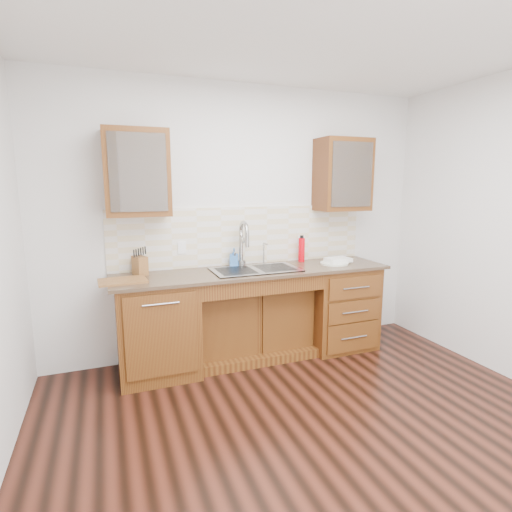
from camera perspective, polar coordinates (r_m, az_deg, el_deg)
name	(u,v)px	position (r m, az deg, el deg)	size (l,w,h in m)	color
ground	(328,448)	(3.08, 10.31, -25.33)	(4.00, 3.50, 0.10)	#411A10
ceiling	(345,0)	(2.71, 12.55, 32.15)	(4.00, 3.50, 0.10)	white
wall_back	(242,221)	(4.16, -1.97, 4.99)	(4.00, 0.10, 2.70)	silver
base_cabinet_left	(157,328)	(3.81, -13.92, -9.89)	(0.70, 0.62, 0.88)	#593014
base_cabinet_center	(251,321)	(4.13, -0.65, -9.31)	(1.20, 0.44, 0.70)	#593014
base_cabinet_right	(337,305)	(4.42, 11.48, -6.93)	(0.70, 0.62, 0.88)	#593014
countertop	(255,271)	(3.88, -0.13, -2.19)	(2.70, 0.65, 0.03)	#84705B
backsplash	(244,236)	(4.12, -1.68, 2.91)	(2.70, 0.02, 0.59)	beige
sink	(256,279)	(3.88, -0.05, -3.25)	(0.84, 0.46, 0.19)	#9E9EA5
faucet	(241,247)	(4.02, -2.15, 1.35)	(0.04, 0.04, 0.40)	#999993
filter_tap	(264,253)	(4.12, 1.10, 0.46)	(0.02, 0.02, 0.24)	#999993
upper_cabinet_left	(137,173)	(3.71, -16.69, 11.28)	(0.55, 0.34, 0.75)	#593014
upper_cabinet_right	(343,175)	(4.40, 12.26, 11.25)	(0.55, 0.34, 0.75)	#593014
outlet_left	(182,248)	(3.95, -10.55, 1.19)	(0.08, 0.01, 0.12)	white
outlet_right	(301,241)	(4.37, 6.46, 2.15)	(0.08, 0.01, 0.12)	white
soap_bottle	(234,257)	(4.03, -3.16, -0.19)	(0.08, 0.08, 0.18)	#3875C4
water_bottle	(302,250)	(4.29, 6.53, 0.88)	(0.07, 0.07, 0.25)	#CF000C
plate	(334,263)	(4.23, 11.11, -1.02)	(0.29, 0.29, 0.02)	silver
dish_towel	(338,260)	(4.29, 11.66, -0.53)	(0.25, 0.18, 0.04)	silver
knife_block	(140,265)	(3.80, -16.24, -1.31)	(0.09, 0.15, 0.17)	#9D5C30
cutting_board	(123,281)	(3.59, -18.53, -3.38)	(0.39, 0.27, 0.02)	olive
cup_left_a	(126,179)	(3.70, -18.04, 10.40)	(0.12, 0.12, 0.10)	white
cup_left_b	(145,179)	(3.72, -15.55, 10.52)	(0.10, 0.10, 0.09)	white
cup_right_a	(337,180)	(4.37, 11.56, 10.64)	(0.13, 0.13, 0.10)	white
cup_right_b	(347,180)	(4.43, 12.87, 10.52)	(0.10, 0.10, 0.09)	silver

